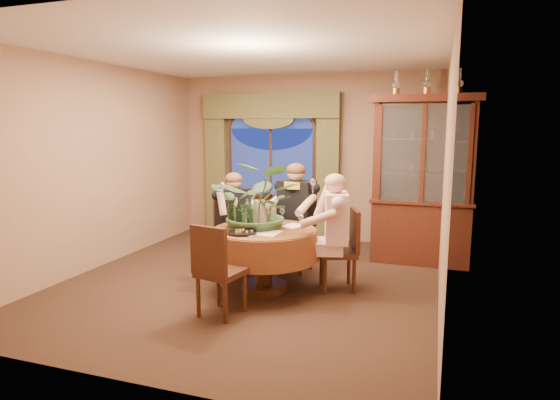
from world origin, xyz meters
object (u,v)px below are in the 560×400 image
(oil_lamp_center, at_px, (427,82))
(wine_bottle_2, at_px, (247,213))
(wine_bottle_3, at_px, (249,211))
(china_cabinet, at_px, (422,181))
(oil_lamp_left, at_px, (396,83))
(chair_right, at_px, (338,250))
(centerpiece_plant, at_px, (259,172))
(wine_bottle_5, at_px, (239,214))
(olive_bowl, at_px, (269,227))
(stoneware_vase, at_px, (260,213))
(chair_back_right, at_px, (295,236))
(wine_bottle_4, at_px, (250,215))
(wine_bottle_1, at_px, (236,211))
(dining_table, at_px, (264,260))
(oil_lamp_right, at_px, (459,81))
(person_back, at_px, (234,222))
(chair_back, at_px, (234,235))
(person_scarf, at_px, (297,218))
(wine_bottle_0, at_px, (231,214))
(chair_front_left, at_px, (221,270))
(person_pink, at_px, (336,233))

(oil_lamp_center, bearing_deg, wine_bottle_2, -138.10)
(wine_bottle_3, bearing_deg, china_cabinet, 40.34)
(oil_lamp_left, distance_m, chair_right, 2.58)
(wine_bottle_2, bearing_deg, centerpiece_plant, 10.95)
(wine_bottle_5, bearing_deg, olive_bowl, 3.36)
(chair_right, bearing_deg, stoneware_vase, 80.90)
(oil_lamp_center, height_order, stoneware_vase, oil_lamp_center)
(chair_back_right, bearing_deg, wine_bottle_4, 81.78)
(olive_bowl, xyz_separation_m, wine_bottle_3, (-0.31, 0.17, 0.14))
(stoneware_vase, relative_size, wine_bottle_1, 0.95)
(oil_lamp_center, bearing_deg, china_cabinet, 0.00)
(oil_lamp_left, height_order, olive_bowl, oil_lamp_left)
(dining_table, xyz_separation_m, oil_lamp_right, (2.11, 1.80, 2.16))
(chair_right, bearing_deg, wine_bottle_3, 77.77)
(dining_table, bearing_deg, person_back, 138.65)
(chair_right, relative_size, chair_back, 1.00)
(chair_back, height_order, person_scarf, person_scarf)
(dining_table, height_order, wine_bottle_0, wine_bottle_0)
(chair_front_left, relative_size, stoneware_vase, 3.07)
(wine_bottle_2, bearing_deg, wine_bottle_0, -139.64)
(china_cabinet, xyz_separation_m, chair_right, (-0.88, -1.50, -0.70))
(oil_lamp_center, height_order, wine_bottle_4, oil_lamp_center)
(chair_front_left, relative_size, wine_bottle_5, 2.91)
(wine_bottle_4, bearing_deg, china_cabinet, 45.38)
(dining_table, bearing_deg, wine_bottle_1, 163.82)
(china_cabinet, height_order, wine_bottle_2, china_cabinet)
(oil_lamp_left, relative_size, olive_bowl, 2.20)
(wine_bottle_1, bearing_deg, chair_right, 8.98)
(person_pink, xyz_separation_m, wine_bottle_2, (-1.05, -0.16, 0.21))
(chair_front_left, height_order, wine_bottle_4, wine_bottle_4)
(olive_bowl, relative_size, wine_bottle_0, 0.47)
(wine_bottle_3, bearing_deg, stoneware_vase, -11.17)
(wine_bottle_1, distance_m, wine_bottle_3, 0.16)
(oil_lamp_right, distance_m, wine_bottle_3, 3.30)
(china_cabinet, distance_m, person_back, 2.70)
(chair_back_right, xyz_separation_m, centerpiece_plant, (-0.21, -0.74, 0.93))
(centerpiece_plant, bearing_deg, oil_lamp_right, 37.88)
(olive_bowl, bearing_deg, person_pink, 17.65)
(wine_bottle_1, xyz_separation_m, wine_bottle_4, (0.25, -0.18, 0.00))
(dining_table, height_order, person_pink, person_pink)
(chair_front_left, relative_size, person_pink, 0.68)
(oil_lamp_center, height_order, chair_back_right, oil_lamp_center)
(oil_lamp_left, bearing_deg, chair_back, -150.01)
(wine_bottle_2, bearing_deg, chair_front_left, -84.86)
(person_scarf, distance_m, wine_bottle_3, 0.78)
(oil_lamp_left, height_order, oil_lamp_right, same)
(chair_back_right, relative_size, chair_front_left, 1.00)
(chair_back_right, bearing_deg, wine_bottle_2, 73.28)
(dining_table, relative_size, chair_right, 1.37)
(chair_back_right, bearing_deg, oil_lamp_left, -131.84)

